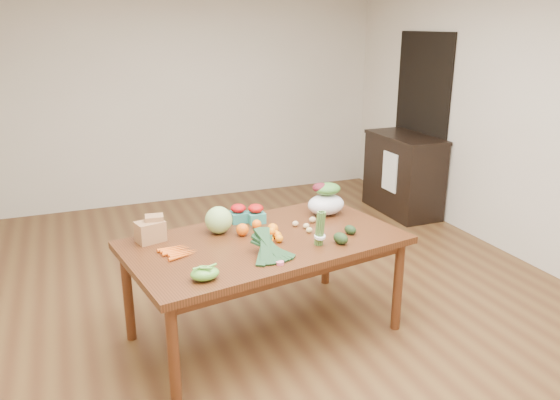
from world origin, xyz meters
name	(u,v)px	position (x,y,z in m)	size (l,w,h in m)	color
floor	(276,299)	(0.00, 0.00, 0.00)	(6.00, 6.00, 0.00)	brown
room_walls	(276,139)	(0.00, 0.00, 1.35)	(5.02, 6.02, 2.70)	beige
dining_table	(265,287)	(-0.27, -0.46, 0.38)	(1.89, 1.05, 0.75)	#502612
doorway_dark	(420,123)	(2.48, 1.60, 1.05)	(0.02, 1.00, 2.10)	black
cabinet	(403,174)	(2.22, 1.50, 0.47)	(0.52, 1.02, 0.94)	black
dish_towel	(390,172)	(1.96, 1.40, 0.55)	(0.02, 0.28, 0.45)	white
paper_bag	(150,229)	(-1.01, -0.21, 0.84)	(0.25, 0.21, 0.17)	#956843
cabbage	(219,220)	(-0.53, -0.23, 0.85)	(0.20, 0.20, 0.20)	#91BE6E
strawberry_basket_a	(238,215)	(-0.33, -0.06, 0.81)	(0.12, 0.12, 0.11)	red
strawberry_basket_b	(256,215)	(-0.21, -0.12, 0.81)	(0.12, 0.12, 0.11)	#B3130B
orange_a	(242,230)	(-0.39, -0.34, 0.79)	(0.09, 0.09, 0.09)	orange
orange_b	(257,224)	(-0.25, -0.25, 0.78)	(0.07, 0.07, 0.07)	#FF5B0F
orange_c	(273,229)	(-0.18, -0.39, 0.79)	(0.08, 0.08, 0.08)	orange
mandarin_cluster	(272,233)	(-0.22, -0.48, 0.79)	(0.18, 0.18, 0.09)	orange
carrots	(178,251)	(-0.88, -0.49, 0.76)	(0.22, 0.22, 0.03)	#DA5F12
snap_pea_bag	(205,274)	(-0.81, -0.93, 0.79)	(0.17, 0.13, 0.08)	#56A638
kale_bunch	(272,247)	(-0.34, -0.80, 0.83)	(0.32, 0.40, 0.16)	#16331C
asparagus_bundle	(320,228)	(0.04, -0.71, 0.88)	(0.08, 0.08, 0.25)	olive
potato_a	(306,226)	(0.09, -0.38, 0.77)	(0.05, 0.04, 0.04)	tan
potato_b	(309,230)	(0.07, -0.47, 0.77)	(0.05, 0.04, 0.04)	#D4C57A
potato_c	(312,220)	(0.18, -0.29, 0.77)	(0.06, 0.05, 0.05)	tan
potato_d	(295,224)	(0.03, -0.31, 0.77)	(0.05, 0.04, 0.04)	tan
potato_e	(320,225)	(0.19, -0.41, 0.77)	(0.05, 0.04, 0.04)	tan
avocado_a	(341,238)	(0.19, -0.74, 0.79)	(0.08, 0.12, 0.08)	black
avocado_b	(350,230)	(0.33, -0.60, 0.78)	(0.07, 0.10, 0.07)	black
salad_bag	(326,201)	(0.36, -0.16, 0.87)	(0.30, 0.22, 0.23)	white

